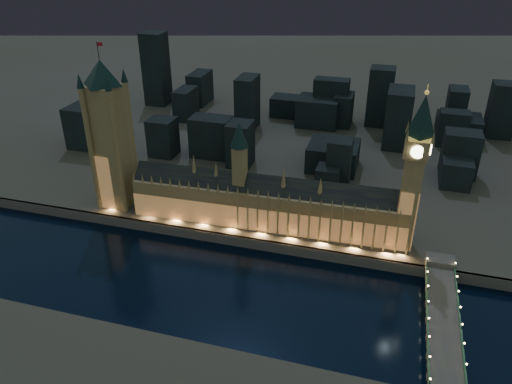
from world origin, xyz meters
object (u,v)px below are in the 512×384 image
(victoria_tower, at_px, (109,129))
(elizabeth_tower, at_px, (415,162))
(palace_of_westminster, at_px, (265,203))
(westminster_bridge, at_px, (442,317))

(victoria_tower, height_order, elizabeth_tower, victoria_tower)
(palace_of_westminster, height_order, victoria_tower, victoria_tower)
(palace_of_westminster, xyz_separation_m, elizabeth_tower, (97.92, 0.19, 44.94))
(palace_of_westminster, distance_m, elizabeth_tower, 107.74)
(elizabeth_tower, height_order, westminster_bridge, elizabeth_tower)
(victoria_tower, relative_size, elizabeth_tower, 1.11)
(victoria_tower, relative_size, westminster_bridge, 1.11)
(palace_of_westminster, distance_m, victoria_tower, 127.87)
(westminster_bridge, bearing_deg, elizabeth_tower, 110.41)
(victoria_tower, bearing_deg, palace_of_westminster, -0.09)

